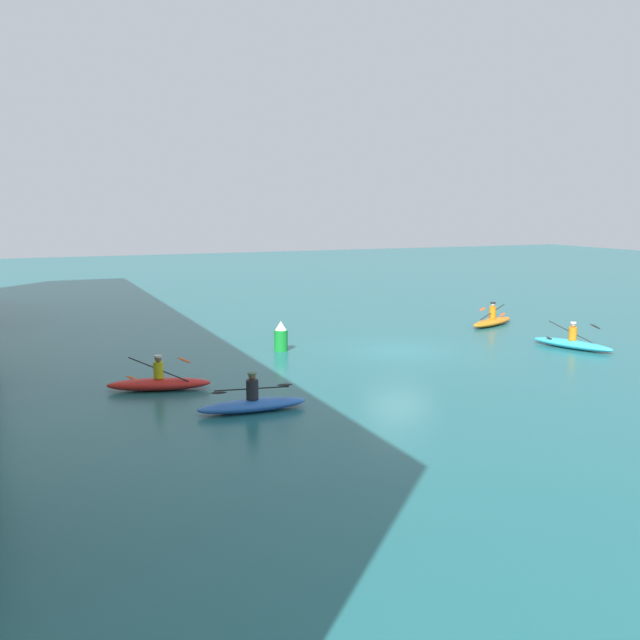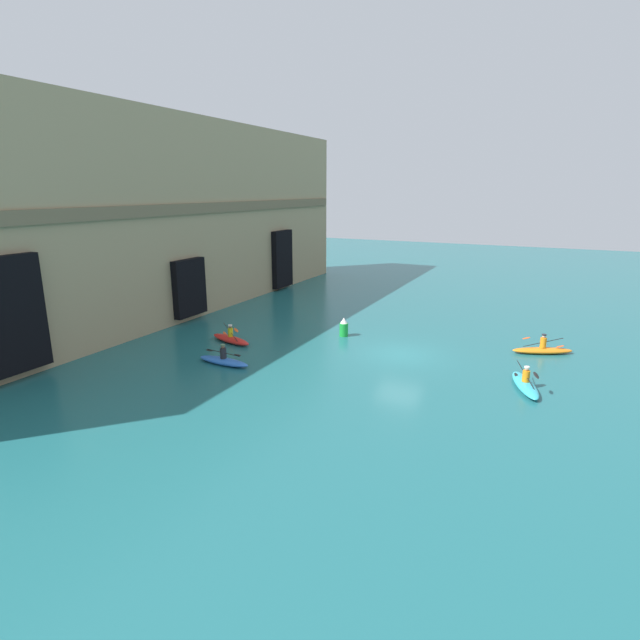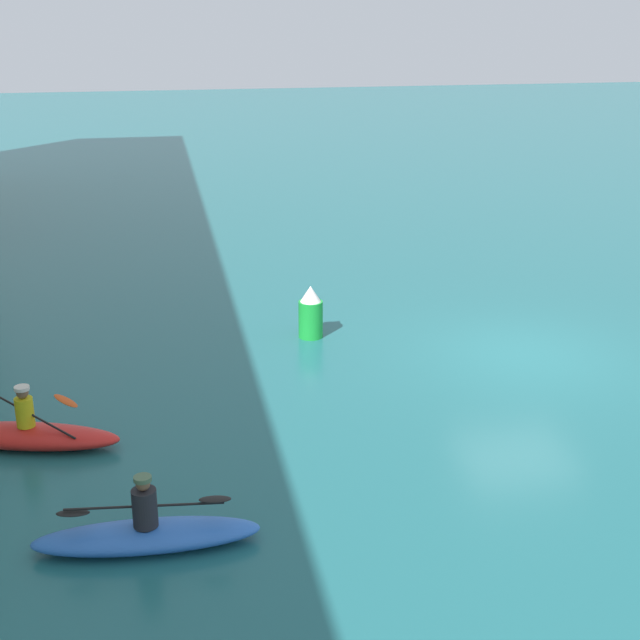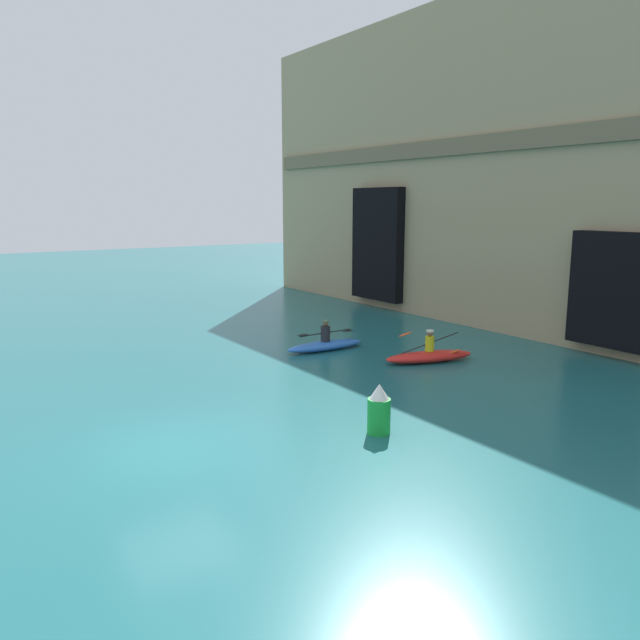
{
  "view_description": "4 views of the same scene",
  "coord_description": "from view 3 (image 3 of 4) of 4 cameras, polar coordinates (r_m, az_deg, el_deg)",
  "views": [
    {
      "loc": [
        -23.67,
        13.58,
        5.56
      ],
      "look_at": [
        -3.26,
        4.75,
        2.0
      ],
      "focal_mm": 40.0,
      "sensor_mm": 36.0,
      "label": 1
    },
    {
      "loc": [
        -25.44,
        -7.35,
        8.81
      ],
      "look_at": [
        -0.09,
        4.88,
        1.41
      ],
      "focal_mm": 28.0,
      "sensor_mm": 36.0,
      "label": 2
    },
    {
      "loc": [
        -16.15,
        7.41,
        6.98
      ],
      "look_at": [
        -2.02,
        4.72,
        1.8
      ],
      "focal_mm": 50.0,
      "sensor_mm": 36.0,
      "label": 3
    },
    {
      "loc": [
        12.4,
        -4.47,
        5.2
      ],
      "look_at": [
        -0.17,
        3.92,
        2.35
      ],
      "focal_mm": 35.0,
      "sensor_mm": 36.0,
      "label": 4
    }
  ],
  "objects": [
    {
      "name": "ground_plane",
      "position": [
        19.09,
        12.9,
        -2.17
      ],
      "size": [
        120.0,
        120.0,
        0.0
      ],
      "primitive_type": "plane",
      "color": "#1E6066"
    },
    {
      "name": "marker_buoy",
      "position": [
        19.39,
        -0.6,
        0.44
      ],
      "size": [
        0.53,
        0.53,
        1.17
      ],
      "color": "green",
      "rests_on": "ground"
    },
    {
      "name": "kayak_blue",
      "position": [
        12.54,
        -11.03,
        -13.25
      ],
      "size": [
        0.9,
        3.09,
        1.08
      ],
      "rotation": [
        0.0,
        0.0,
        4.67
      ],
      "color": "blue",
      "rests_on": "ground"
    },
    {
      "name": "kayak_red",
      "position": [
        15.59,
        -18.22,
        -6.96
      ],
      "size": [
        1.59,
        3.22,
        1.08
      ],
      "rotation": [
        0.0,
        0.0,
        4.44
      ],
      "color": "red",
      "rests_on": "ground"
    }
  ]
}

